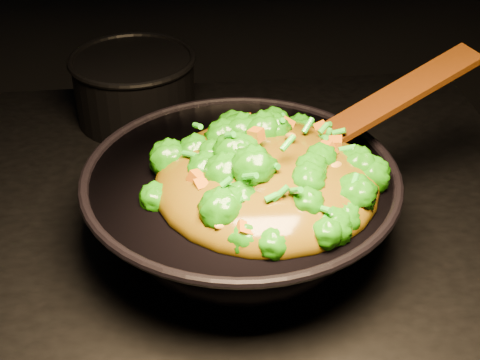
{
  "coord_description": "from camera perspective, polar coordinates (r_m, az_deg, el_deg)",
  "views": [
    {
      "loc": [
        0.04,
        -0.78,
        1.52
      ],
      "look_at": [
        0.11,
        -0.05,
        1.0
      ],
      "focal_mm": 50.0,
      "sensor_mm": 36.0,
      "label": 1
    }
  ],
  "objects": [
    {
      "name": "stir_fry",
      "position": [
        0.84,
        2.31,
        2.3
      ],
      "size": [
        0.33,
        0.33,
        0.1
      ],
      "primitive_type": null,
      "rotation": [
        0.0,
        0.0,
        -0.16
      ],
      "color": "#1D7408",
      "rests_on": "wok"
    },
    {
      "name": "spatula",
      "position": [
        0.93,
        11.07,
        5.75
      ],
      "size": [
        0.32,
        0.13,
        0.13
      ],
      "primitive_type": "cube",
      "rotation": [
        0.0,
        -0.38,
        0.27
      ],
      "color": "#381A08",
      "rests_on": "wok"
    },
    {
      "name": "back_pot",
      "position": [
        1.24,
        -8.95,
        7.8
      ],
      "size": [
        0.25,
        0.25,
        0.12
      ],
      "primitive_type": "cylinder",
      "rotation": [
        0.0,
        0.0,
        0.15
      ],
      "color": "black",
      "rests_on": "stovetop"
    },
    {
      "name": "wok",
      "position": [
        0.92,
        0.07,
        -2.54
      ],
      "size": [
        0.44,
        0.44,
        0.12
      ],
      "primitive_type": null,
      "rotation": [
        0.0,
        0.0,
        -0.08
      ],
      "color": "black",
      "rests_on": "stovetop"
    }
  ]
}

